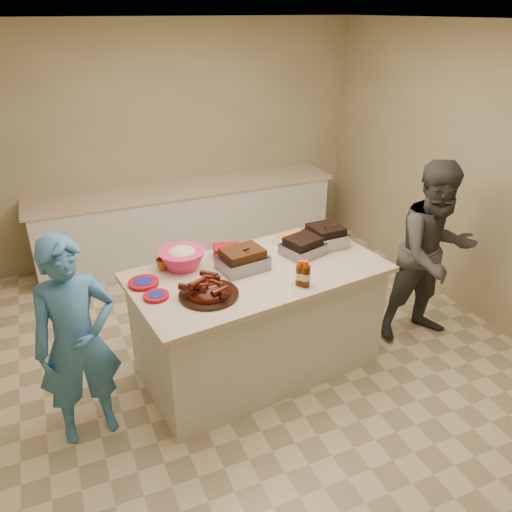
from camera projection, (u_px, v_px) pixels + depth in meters
name	position (u px, v px, depth m)	size (l,w,h in m)	color
room	(262.00, 356.00, 4.43)	(4.50, 5.00, 2.70)	tan
back_counter	(188.00, 222.00, 6.04)	(3.60, 0.64, 0.90)	silver
island	(258.00, 366.00, 4.31)	(1.98, 1.04, 0.94)	silver
rib_platter	(209.00, 296.00, 3.55)	(0.43, 0.43, 0.17)	#3D0B02
pulled_pork_tray	(243.00, 269.00, 3.92)	(0.36, 0.27, 0.11)	#47230F
brisket_tray	(303.00, 254.00, 4.15)	(0.32, 0.27, 0.10)	black
roasting_pan	(325.00, 245.00, 4.31)	(0.31, 0.31, 0.12)	gray
coleslaw_bowl	(183.00, 268.00, 3.93)	(0.37, 0.37, 0.25)	#E52762
sausage_plate	(243.00, 253.00, 4.16)	(0.31, 0.31, 0.05)	silver
mac_cheese_dish	(293.00, 242.00, 4.36)	(0.30, 0.22, 0.08)	orange
bbq_bottle_a	(300.00, 285.00, 3.69)	(0.07, 0.07, 0.20)	#461A02
bbq_bottle_b	(305.00, 286.00, 3.67)	(0.07, 0.07, 0.21)	#461A02
mustard_bottle	(247.00, 270.00, 3.90)	(0.05, 0.05, 0.13)	#D6BD00
sauce_bowl	(256.00, 264.00, 3.99)	(0.15, 0.05, 0.15)	silver
plate_stack_large	(144.00, 284.00, 3.69)	(0.22, 0.22, 0.03)	#A30815
plate_stack_small	(156.00, 297.00, 3.53)	(0.18, 0.18, 0.03)	#A30815
plastic_cup	(163.00, 270.00, 3.90)	(0.10, 0.09, 0.10)	#9F4B10
basket_stack	(227.00, 257.00, 4.10)	(0.21, 0.16, 0.10)	#A30815
guest_blue	(94.00, 428.00, 3.67)	(0.56, 1.54, 0.37)	teal
guest_gray	(420.00, 332.00, 4.76)	(0.81, 1.67, 0.63)	#484641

